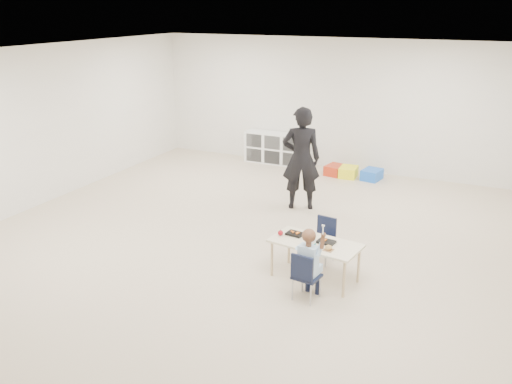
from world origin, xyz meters
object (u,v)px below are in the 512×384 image
at_px(table, 315,260).
at_px(chair_near, 307,275).
at_px(cubby_shelf, 275,148).
at_px(child, 307,262).
at_px(adult, 301,159).

bearing_deg(table, chair_near, -73.61).
bearing_deg(cubby_shelf, child, -63.18).
xyz_separation_m(table, chair_near, (0.08, -0.53, 0.05)).
distance_m(chair_near, child, 0.18).
distance_m(chair_near, cubby_shelf, 6.05).
distance_m(child, adult, 3.20).
relative_size(cubby_shelf, adult, 0.77).
height_order(chair_near, adult, adult).
xyz_separation_m(chair_near, adult, (-1.20, 2.94, 0.59)).
bearing_deg(table, cubby_shelf, 126.37).
bearing_deg(child, table, 106.39).
bearing_deg(chair_near, cubby_shelf, 124.65).
xyz_separation_m(table, cubby_shelf, (-2.65, 4.87, 0.08)).
bearing_deg(adult, cubby_shelf, -80.65).
relative_size(child, cubby_shelf, 0.72).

